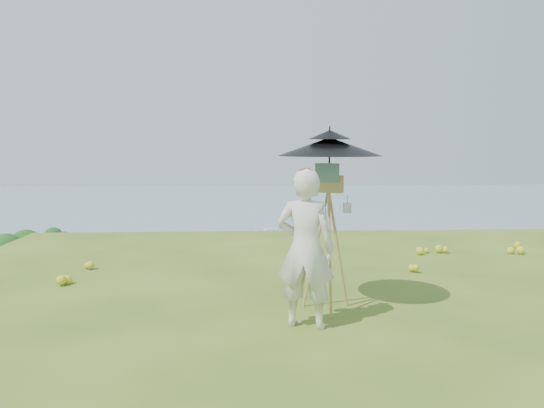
{
  "coord_description": "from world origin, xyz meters",
  "views": [
    {
      "loc": [
        -2.45,
        -4.25,
        1.86
      ],
      "look_at": [
        -2.08,
        3.98,
        0.93
      ],
      "focal_mm": 35.0,
      "sensor_mm": 36.0,
      "label": 1
    }
  ],
  "objects": [
    {
      "name": "painter",
      "position": [
        -1.87,
        0.98,
        0.81
      ],
      "size": [
        0.68,
        0.54,
        1.62
      ],
      "primitive_type": "imported",
      "rotation": [
        0.0,
        0.0,
        2.86
      ],
      "color": "beige",
      "rests_on": "ground"
    },
    {
      "name": "field_easel",
      "position": [
        -1.57,
        1.51,
        0.83
      ],
      "size": [
        0.84,
        0.84,
        1.65
      ],
      "primitive_type": null,
      "rotation": [
        0.0,
        0.0,
        -0.46
      ],
      "color": "#AB8E48",
      "rests_on": "ground"
    },
    {
      "name": "harbor_town",
      "position": [
        0.0,
        75.0,
        -29.5
      ],
      "size": [
        110.0,
        22.0,
        5.0
      ],
      "primitive_type": null,
      "color": "beige",
      "rests_on": "shoreline_tier"
    },
    {
      "name": "slope_trees",
      "position": [
        0.0,
        35.0,
        -15.0
      ],
      "size": [
        110.0,
        50.0,
        6.0
      ],
      "primitive_type": null,
      "color": "#174E18",
      "rests_on": "forest_slope"
    },
    {
      "name": "sun_umbrella",
      "position": [
        -1.56,
        1.54,
        1.71
      ],
      "size": [
        1.45,
        1.45,
        0.69
      ],
      "primitive_type": null,
      "rotation": [
        0.0,
        0.0,
        -0.32
      ],
      "color": "black",
      "rests_on": "field_easel"
    },
    {
      "name": "peninsula",
      "position": [
        -75.0,
        155.0,
        -29.0
      ],
      "size": [
        90.0,
        60.0,
        12.0
      ],
      "primitive_type": null,
      "color": "#0F340E",
      "rests_on": "bay_water"
    },
    {
      "name": "ground",
      "position": [
        0.0,
        0.0,
        0.0
      ],
      "size": [
        14.0,
        14.0,
        0.0
      ],
      "primitive_type": "plane",
      "color": "#46661D",
      "rests_on": "ground"
    },
    {
      "name": "moored_boats",
      "position": [
        -12.5,
        161.0,
        -33.65
      ],
      "size": [
        140.0,
        140.0,
        0.7
      ],
      "primitive_type": null,
      "color": "white",
      "rests_on": "bay_water"
    },
    {
      "name": "bay_water",
      "position": [
        0.0,
        240.0,
        -34.0
      ],
      "size": [
        700.0,
        700.0,
        0.0
      ],
      "primitive_type": "plane",
      "color": "slate",
      "rests_on": "ground"
    },
    {
      "name": "painter_cap",
      "position": [
        -1.87,
        0.98,
        1.58
      ],
      "size": [
        0.25,
        0.27,
        0.1
      ],
      "primitive_type": null,
      "rotation": [
        0.0,
        0.0,
        -0.3
      ],
      "color": "#CB6F80",
      "rests_on": "painter"
    },
    {
      "name": "shoreline_tier",
      "position": [
        0.0,
        75.0,
        -36.0
      ],
      "size": [
        170.0,
        28.0,
        8.0
      ],
      "primitive_type": "cube",
      "color": "#665E51",
      "rests_on": "bay_water"
    },
    {
      "name": "wildflowers",
      "position": [
        0.0,
        0.25,
        0.06
      ],
      "size": [
        10.0,
        10.5,
        0.12
      ],
      "primitive_type": null,
      "color": "gold",
      "rests_on": "ground"
    }
  ]
}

